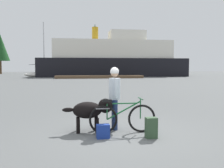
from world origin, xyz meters
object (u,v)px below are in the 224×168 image
(bicycle, at_px, (122,118))
(person_cyclist, at_px, (115,92))
(dog, at_px, (91,110))
(backpack, at_px, (151,128))
(sailboat_moored, at_px, (44,74))
(ferry_boat, at_px, (113,59))
(handbag_pannier, at_px, (103,131))

(bicycle, distance_m, person_cyclist, 0.82)
(dog, bearing_deg, backpack, -30.49)
(backpack, xyz_separation_m, sailboat_moored, (-6.91, 36.33, 0.26))
(bicycle, height_order, dog, bicycle)
(sailboat_moored, bearing_deg, bicycle, -80.03)
(bicycle, bearing_deg, backpack, -41.61)
(dog, bearing_deg, ferry_boat, 80.40)
(ferry_boat, bearing_deg, bicycle, -98.35)
(handbag_pannier, bearing_deg, person_cyclist, 63.78)
(backpack, distance_m, ferry_boat, 39.33)
(bicycle, relative_size, handbag_pannier, 5.19)
(bicycle, height_order, handbag_pannier, bicycle)
(handbag_pannier, relative_size, ferry_boat, 0.01)
(ferry_boat, bearing_deg, dog, -99.60)
(backpack, bearing_deg, sailboat_moored, 100.77)
(bicycle, height_order, backpack, bicycle)
(backpack, height_order, ferry_boat, ferry_boat)
(backpack, bearing_deg, handbag_pannier, 172.81)
(backpack, xyz_separation_m, ferry_boat, (5.00, 38.91, 2.85))
(dog, distance_m, handbag_pannier, 0.85)
(bicycle, xyz_separation_m, person_cyclist, (-0.14, 0.46, 0.66))
(person_cyclist, distance_m, handbag_pannier, 1.32)
(backpack, distance_m, handbag_pannier, 1.20)
(person_cyclist, distance_m, sailboat_moored, 35.85)
(person_cyclist, distance_m, ferry_boat, 38.38)
(ferry_boat, height_order, sailboat_moored, sailboat_moored)
(sailboat_moored, bearing_deg, handbag_pannier, -81.01)
(backpack, relative_size, handbag_pannier, 1.49)
(backpack, height_order, sailboat_moored, sailboat_moored)
(sailboat_moored, bearing_deg, person_cyclist, -80.12)
(person_cyclist, height_order, sailboat_moored, sailboat_moored)
(backpack, distance_m, sailboat_moored, 36.98)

